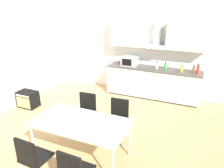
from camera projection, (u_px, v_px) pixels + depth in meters
ground_plane at (85, 135)px, 4.78m from camera, size 7.32×8.59×0.02m
wall_back at (130, 46)px, 6.77m from camera, size 5.86×0.10×2.80m
kitchen_counter at (153, 83)px, 6.49m from camera, size 2.72×0.65×0.90m
backsplash_tile at (157, 57)px, 6.49m from camera, size 2.70×0.02×0.51m
upper_wall_cabinets at (157, 35)px, 6.11m from camera, size 2.70×0.40×0.75m
microwave at (130, 61)px, 6.54m from camera, size 0.48×0.35×0.28m
bottle_red at (198, 69)px, 5.83m from camera, size 0.07×0.07×0.27m
bottle_brown at (194, 69)px, 5.92m from camera, size 0.07×0.07×0.21m
bottle_white at (157, 65)px, 6.31m from camera, size 0.08×0.08×0.21m
bottle_yellow at (182, 69)px, 5.96m from camera, size 0.06×0.06×0.19m
bottle_green at (165, 66)px, 6.19m from camera, size 0.07×0.07×0.23m
dining_table at (81, 124)px, 3.83m from camera, size 1.67×0.91×0.76m
chair_far_right at (118, 116)px, 4.47m from camera, size 0.42×0.42×0.87m
chair_near_left at (32, 156)px, 3.32m from camera, size 0.42×0.42×0.87m
chair_far_left at (86, 109)px, 4.75m from camera, size 0.42×0.42×0.87m
guitar_amp at (28, 99)px, 5.95m from camera, size 0.52×0.37×0.44m
pendant_lamp at (78, 66)px, 3.44m from camera, size 0.32×0.32×0.22m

